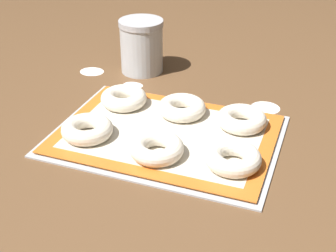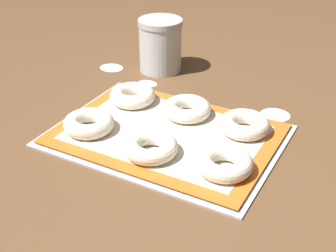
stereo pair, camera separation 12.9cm
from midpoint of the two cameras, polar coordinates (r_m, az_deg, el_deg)
name	(u,v)px [view 2 (the right image)]	position (r m, az deg, el deg)	size (l,w,h in m)	color
ground_plane	(164,139)	(1.05, 2.96, -1.76)	(2.80, 2.80, 0.00)	brown
baking_tray	(168,135)	(1.06, 3.49, -1.29)	(0.50, 0.37, 0.01)	#B2B5BA
baking_mat	(168,133)	(1.06, 3.50, -1.04)	(0.48, 0.34, 0.00)	orange
bagel_front_left	(89,123)	(1.06, -6.24, 0.20)	(0.12, 0.12, 0.04)	silver
bagel_front_center	(151,147)	(0.97, 1.65, -2.72)	(0.12, 0.12, 0.04)	silver
bagel_front_right	(224,163)	(0.94, 10.81, -4.63)	(0.12, 0.12, 0.04)	silver
bagel_back_left	(132,96)	(1.18, -1.24, 3.64)	(0.12, 0.12, 0.04)	silver
bagel_back_center	(187,109)	(1.12, 5.63, 1.99)	(0.12, 0.12, 0.04)	silver
bagel_back_right	(244,125)	(1.08, 12.70, 0.05)	(0.12, 0.12, 0.04)	silver
flour_canister	(160,45)	(1.37, 1.79, 9.76)	(0.13, 0.13, 0.15)	silver
flour_patch_near	(275,114)	(1.19, 16.00, 1.29)	(0.07, 0.07, 0.00)	white
flour_patch_far	(111,67)	(1.41, -4.33, 7.08)	(0.07, 0.06, 0.00)	white
flour_patch_side	(148,83)	(1.31, 0.32, 5.18)	(0.06, 0.04, 0.00)	white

